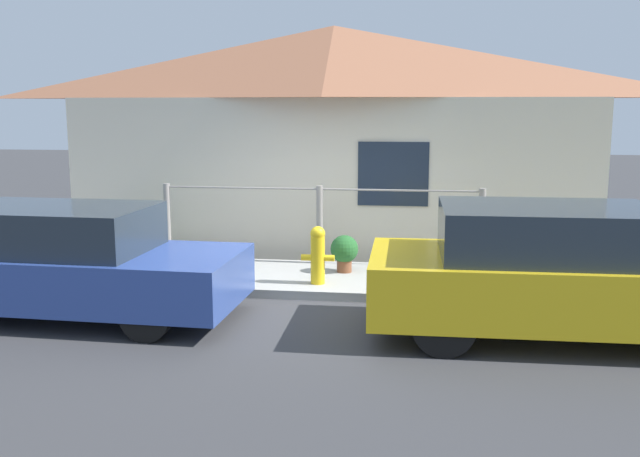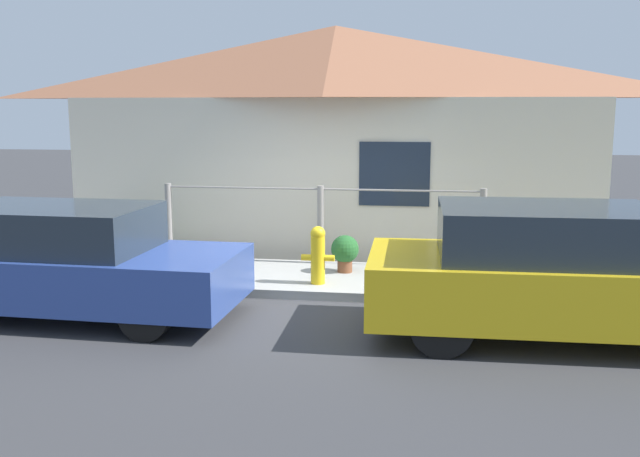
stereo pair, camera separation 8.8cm
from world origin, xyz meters
name	(u,v)px [view 2 (the right image)]	position (x,y,z in m)	size (l,w,h in m)	color
ground_plane	(301,300)	(0.00, 0.00, 0.00)	(60.00, 60.00, 0.00)	#38383A
sidewalk	(312,279)	(0.00, 0.93, 0.06)	(24.00, 1.87, 0.12)	#9E9E99
house	(335,74)	(0.00, 3.32, 3.02)	(8.99, 2.23, 3.82)	beige
fence	(321,221)	(0.00, 1.72, 0.77)	(4.90, 0.10, 1.19)	gray
car_left	(65,262)	(-2.67, -1.07, 0.66)	(4.16, 1.79, 1.32)	#2D4793
car_right	(555,273)	(2.97, -1.07, 0.72)	(4.11, 1.84, 1.43)	gold
fire_hydrant	(318,254)	(0.15, 0.44, 0.53)	(0.45, 0.20, 0.78)	yellow
potted_plant_near_hydrant	(345,251)	(0.44, 1.17, 0.43)	(0.40, 0.40, 0.54)	brown
potted_plant_by_fence	(136,243)	(-2.88, 1.50, 0.39)	(0.40, 0.40, 0.50)	slate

